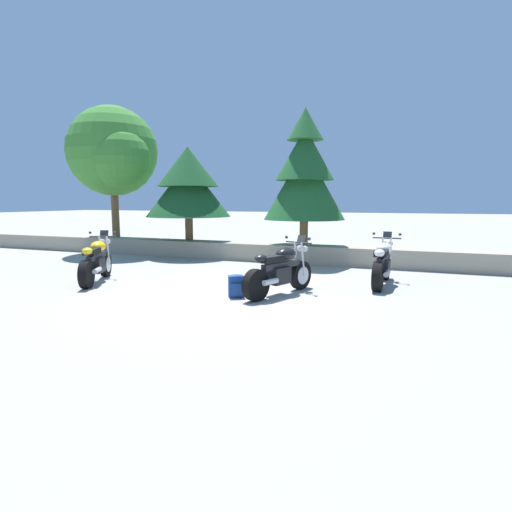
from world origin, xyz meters
TOP-DOWN VIEW (x-y plane):
  - ground_plane at (0.00, 0.00)m, footprint 120.00×120.00m
  - stone_wall at (0.00, 4.80)m, footprint 36.00×0.80m
  - motorcycle_yellow_near_left at (-3.33, 0.06)m, footprint 1.10×1.93m
  - motorcycle_black_centre at (1.16, 0.34)m, footprint 1.00×1.98m
  - motorcycle_white_far_right at (3.04, 2.10)m, footprint 0.67×2.07m
  - rider_backpack at (0.41, -0.23)m, footprint 0.35×0.34m
  - leafy_tree_far_left at (-6.69, 4.90)m, footprint 3.42×3.26m
  - pine_tree_mid_left at (-3.69, 5.01)m, footprint 2.92×2.92m
  - pine_tree_mid_right at (0.52, 4.67)m, footprint 2.45×2.45m

SIDE VIEW (x-z plane):
  - ground_plane at x=0.00m, z-range 0.00..0.00m
  - rider_backpack at x=0.41m, z-range 0.01..0.48m
  - stone_wall at x=0.00m, z-range 0.00..0.55m
  - motorcycle_yellow_near_left at x=-3.33m, z-range -0.10..1.07m
  - motorcycle_black_centre at x=1.16m, z-range -0.10..1.07m
  - motorcycle_white_far_right at x=3.04m, z-range -0.10..1.07m
  - pine_tree_mid_left at x=-3.69m, z-range 0.91..4.12m
  - pine_tree_mid_right at x=0.52m, z-range 0.69..4.79m
  - leafy_tree_far_left at x=-6.69m, z-range 1.24..6.04m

